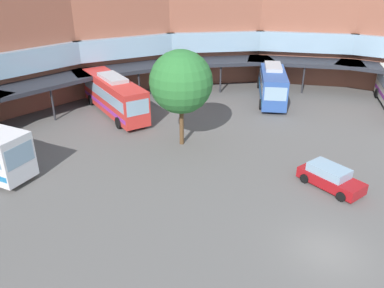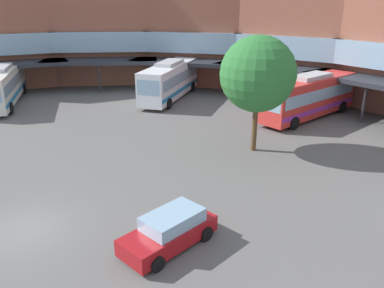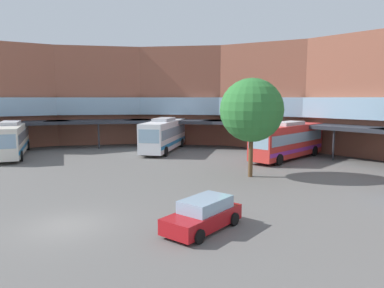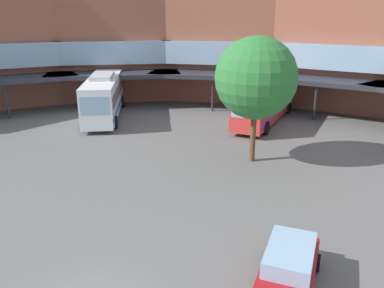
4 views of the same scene
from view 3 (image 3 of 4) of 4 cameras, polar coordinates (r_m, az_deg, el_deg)
ground_plane at (r=19.50m, az=-19.53°, el=-12.20°), size 119.38×119.38×0.00m
station_building at (r=37.82m, az=13.70°, el=7.16°), size 75.06×34.43×13.23m
bus_0 at (r=44.09m, az=-26.94°, el=0.79°), size 11.93×8.73×3.83m
bus_1 at (r=38.61m, az=15.06°, el=0.59°), size 3.56×11.45×3.94m
bus_4 at (r=43.13m, az=-4.50°, el=1.55°), size 7.49×11.53×3.99m
parked_car at (r=17.73m, az=1.83°, el=-11.23°), size 2.04×4.41×1.53m
plaza_tree at (r=28.93m, az=9.52°, el=5.34°), size 5.10×5.10×7.98m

